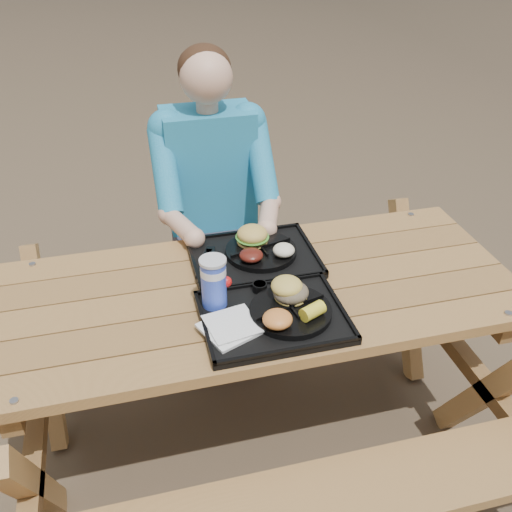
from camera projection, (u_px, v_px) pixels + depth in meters
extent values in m
plane|color=#999999|center=(256.00, 434.00, 2.35)|extent=(60.00, 60.00, 0.00)
cube|color=black|center=(273.00, 318.00, 1.79)|extent=(0.45, 0.35, 0.02)
cube|color=black|center=(254.00, 258.00, 2.08)|extent=(0.45, 0.35, 0.02)
cylinder|color=black|center=(291.00, 311.00, 1.79)|extent=(0.26, 0.26, 0.02)
cylinder|color=black|center=(261.00, 251.00, 2.08)|extent=(0.26, 0.26, 0.02)
cube|color=silver|center=(229.00, 328.00, 1.72)|extent=(0.20, 0.20, 0.02)
cylinder|color=#1A39C8|center=(214.00, 284.00, 1.79)|extent=(0.08, 0.08, 0.16)
cylinder|color=#320C05|center=(260.00, 287.00, 1.89)|extent=(0.05, 0.05, 0.03)
cylinder|color=gold|center=(282.00, 284.00, 1.90)|extent=(0.05, 0.05, 0.03)
ellipsoid|color=orange|center=(277.00, 319.00, 1.71)|extent=(0.09, 0.09, 0.05)
cube|color=black|center=(211.00, 261.00, 2.04)|extent=(0.07, 0.19, 0.01)
ellipsoid|color=#551811|center=(251.00, 255.00, 2.00)|extent=(0.08, 0.08, 0.04)
ellipsoid|color=#F3EBCE|center=(284.00, 250.00, 2.03)|extent=(0.08, 0.08, 0.04)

